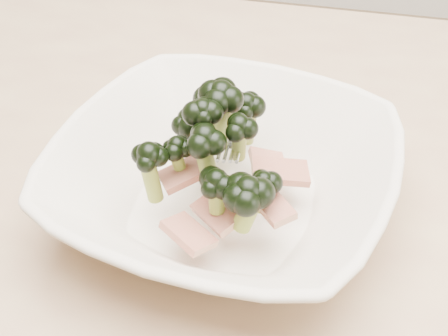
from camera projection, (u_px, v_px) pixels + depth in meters
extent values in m
cube|color=tan|center=(290.00, 203.00, 0.62)|extent=(1.20, 0.80, 0.04)
cylinder|color=tan|center=(23.00, 180.00, 1.22)|extent=(0.06, 0.06, 0.71)
imported|color=beige|center=(224.00, 179.00, 0.56)|extent=(0.35, 0.35, 0.07)
cylinder|color=olive|center=(249.00, 127.00, 0.60)|extent=(0.02, 0.02, 0.04)
ellipsoid|color=black|center=(249.00, 108.00, 0.59)|extent=(0.03, 0.03, 0.03)
cylinder|color=olive|center=(221.00, 122.00, 0.55)|extent=(0.03, 0.03, 0.05)
ellipsoid|color=black|center=(221.00, 93.00, 0.53)|extent=(0.04, 0.04, 0.03)
cylinder|color=olive|center=(203.00, 132.00, 0.53)|extent=(0.02, 0.02, 0.04)
ellipsoid|color=black|center=(203.00, 110.00, 0.52)|extent=(0.03, 0.03, 0.03)
cylinder|color=olive|center=(246.00, 124.00, 0.60)|extent=(0.02, 0.02, 0.04)
ellipsoid|color=black|center=(246.00, 103.00, 0.58)|extent=(0.04, 0.04, 0.03)
cylinder|color=olive|center=(178.00, 161.00, 0.54)|extent=(0.01, 0.02, 0.03)
ellipsoid|color=black|center=(177.00, 145.00, 0.53)|extent=(0.03, 0.03, 0.02)
cylinder|color=olive|center=(216.00, 120.00, 0.60)|extent=(0.02, 0.02, 0.04)
ellipsoid|color=black|center=(216.00, 96.00, 0.59)|extent=(0.04, 0.04, 0.03)
cylinder|color=olive|center=(263.00, 197.00, 0.52)|extent=(0.02, 0.01, 0.03)
ellipsoid|color=black|center=(264.00, 181.00, 0.51)|extent=(0.03, 0.03, 0.02)
cylinder|color=olive|center=(247.00, 212.00, 0.51)|extent=(0.03, 0.02, 0.04)
ellipsoid|color=black|center=(248.00, 191.00, 0.49)|extent=(0.04, 0.04, 0.03)
cylinder|color=olive|center=(189.00, 136.00, 0.58)|extent=(0.02, 0.02, 0.03)
ellipsoid|color=black|center=(189.00, 119.00, 0.57)|extent=(0.04, 0.04, 0.03)
cylinder|color=olive|center=(217.00, 198.00, 0.51)|extent=(0.02, 0.02, 0.03)
ellipsoid|color=black|center=(216.00, 181.00, 0.50)|extent=(0.03, 0.03, 0.03)
cylinder|color=olive|center=(239.00, 145.00, 0.53)|extent=(0.02, 0.02, 0.04)
ellipsoid|color=black|center=(239.00, 125.00, 0.51)|extent=(0.03, 0.03, 0.02)
cylinder|color=olive|center=(151.00, 179.00, 0.53)|extent=(0.02, 0.02, 0.05)
ellipsoid|color=black|center=(149.00, 154.00, 0.51)|extent=(0.04, 0.04, 0.03)
cylinder|color=olive|center=(210.00, 129.00, 0.59)|extent=(0.02, 0.02, 0.04)
ellipsoid|color=black|center=(209.00, 109.00, 0.57)|extent=(0.04, 0.04, 0.03)
cylinder|color=olive|center=(205.00, 157.00, 0.52)|extent=(0.02, 0.02, 0.04)
ellipsoid|color=black|center=(205.00, 137.00, 0.51)|extent=(0.04, 0.04, 0.03)
cube|color=maroon|center=(280.00, 171.00, 0.56)|extent=(0.06, 0.04, 0.01)
cube|color=maroon|center=(218.00, 212.00, 0.53)|extent=(0.05, 0.05, 0.02)
cube|color=maroon|center=(189.00, 234.00, 0.51)|extent=(0.05, 0.05, 0.02)
cube|color=maroon|center=(269.00, 166.00, 0.58)|extent=(0.05, 0.05, 0.02)
cube|color=maroon|center=(272.00, 206.00, 0.51)|extent=(0.04, 0.05, 0.01)
cube|color=maroon|center=(182.00, 174.00, 0.54)|extent=(0.05, 0.04, 0.02)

